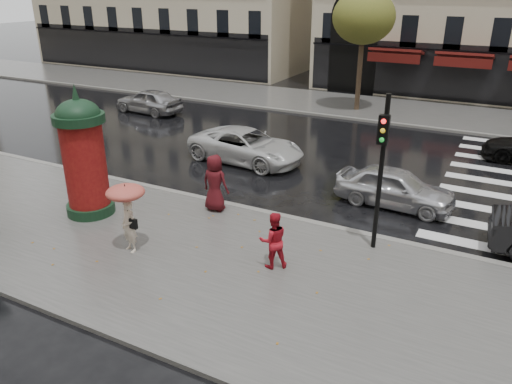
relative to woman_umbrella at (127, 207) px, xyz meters
The scene contains 15 objects.
ground 3.07m from the woman_umbrella, 21.01° to the left, with size 160.00×160.00×0.00m, color black.
near_sidewalk 2.92m from the woman_umbrella, 10.61° to the left, with size 90.00×7.00×0.12m, color #474744.
far_sidewalk 20.18m from the woman_umbrella, 82.75° to the left, with size 90.00×6.00×0.12m, color #474744.
near_kerb 4.91m from the woman_umbrella, 57.42° to the left, with size 90.00×0.25×0.14m, color slate.
far_kerb 17.22m from the woman_umbrella, 81.49° to the left, with size 90.00×0.25×0.14m, color slate.
zebra_crossing 13.67m from the woman_umbrella, 51.08° to the left, with size 3.60×11.75×0.01m, color silver.
tree_far_left 19.35m from the woman_umbrella, 88.37° to the left, with size 3.40×3.40×6.64m.
woman_umbrella is the anchor object (origin of this frame).
woman_red 4.00m from the woman_umbrella, 15.52° to the left, with size 0.74×0.58×1.53m, color red.
man_burgundy 3.45m from the woman_umbrella, 79.47° to the left, with size 0.91×0.59×1.85m, color #480E13.
morris_column 3.16m from the woman_umbrella, 154.59° to the left, with size 1.54×1.54×4.13m.
traffic_light 6.80m from the woman_umbrella, 28.78° to the left, with size 0.28×0.40×4.30m.
car_silver 8.72m from the woman_umbrella, 49.77° to the left, with size 1.57×3.90×1.33m, color silver.
car_white 8.35m from the woman_umbrella, 96.34° to the left, with size 2.27×4.92×1.37m, color silver.
car_far_silver 16.43m from the woman_umbrella, 127.08° to the left, with size 1.64×4.08×1.39m, color #A9A9AE.
Camera 1 is at (6.09, -10.06, 6.95)m, focal length 35.00 mm.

